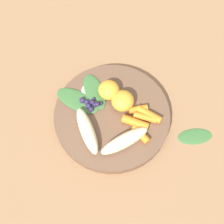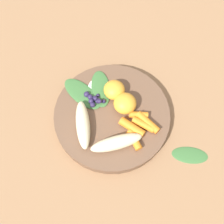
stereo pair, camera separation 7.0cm
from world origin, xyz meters
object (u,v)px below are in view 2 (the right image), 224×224
at_px(bowl, 112,116).
at_px(banana_peeled_left, 116,143).
at_px(banana_peeled_right, 83,125).
at_px(orange_segment_near, 113,90).
at_px(kale_leaf_stray, 190,155).

distance_m(bowl, banana_peeled_left, 0.09).
relative_size(banana_peeled_left, banana_peeled_right, 1.00).
xyz_separation_m(banana_peeled_right, orange_segment_near, (0.06, 0.10, 0.00)).
relative_size(banana_peeled_left, orange_segment_near, 2.31).
xyz_separation_m(banana_peeled_left, kale_leaf_stray, (0.18, 0.00, -0.04)).
xyz_separation_m(banana_peeled_left, banana_peeled_right, (-0.08, 0.04, 0.00)).
bearing_deg(banana_peeled_right, orange_segment_near, 134.95).
bearing_deg(orange_segment_near, kale_leaf_stray, -33.87).
relative_size(bowl, kale_leaf_stray, 3.29).
height_order(banana_peeled_left, kale_leaf_stray, banana_peeled_left).
bearing_deg(bowl, kale_leaf_stray, -21.60).
height_order(banana_peeled_left, banana_peeled_right, same).
bearing_deg(banana_peeled_left, bowl, 81.76).
height_order(bowl, orange_segment_near, orange_segment_near).
bearing_deg(kale_leaf_stray, banana_peeled_left, -179.00).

